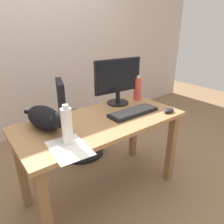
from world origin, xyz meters
TOP-DOWN VIEW (x-y plane):
  - ground_plane at (0.00, 0.00)m, footprint 8.00×8.00m
  - back_wall at (0.00, 1.51)m, footprint 6.00×0.04m
  - desk at (0.00, 0.00)m, footprint 1.31×0.63m
  - office_chair at (0.11, 0.66)m, footprint 0.51×0.48m
  - monitor at (0.33, 0.20)m, footprint 0.48×0.20m
  - keyboard at (0.27, -0.07)m, footprint 0.44×0.15m
  - cat at (-0.40, 0.11)m, footprint 0.22×0.61m
  - computer_mouse at (0.53, -0.23)m, footprint 0.11×0.06m
  - paper_sheet at (-0.39, -0.22)m, footprint 0.23×0.31m
  - water_bottle at (0.55, 0.18)m, footprint 0.08×0.08m
  - spray_bottle at (-0.37, -0.16)m, footprint 0.07×0.07m

SIDE VIEW (x-z plane):
  - ground_plane at x=0.00m, z-range 0.00..0.00m
  - office_chair at x=0.11m, z-range -0.07..0.81m
  - desk at x=0.00m, z-range 0.24..0.95m
  - paper_sheet at x=-0.39m, z-range 0.71..0.71m
  - keyboard at x=0.27m, z-range 0.71..0.74m
  - computer_mouse at x=0.53m, z-range 0.71..0.75m
  - cat at x=-0.40m, z-range 0.69..0.89m
  - water_bottle at x=0.55m, z-range 0.70..0.94m
  - spray_bottle at x=-0.37m, z-range 0.70..0.95m
  - monitor at x=0.33m, z-range 0.73..1.14m
  - back_wall at x=0.00m, z-range 0.00..2.60m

